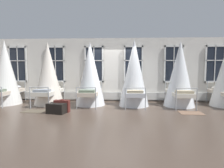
# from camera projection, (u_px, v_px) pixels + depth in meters

# --- Properties ---
(ground) EXTENTS (27.82, 27.82, 0.00)m
(ground) POSITION_uv_depth(u_px,v_px,m) (113.00, 105.00, 7.87)
(ground) COLOR #4C3D33
(back_wall_with_windows) EXTENTS (14.91, 0.10, 3.05)m
(back_wall_with_windows) POSITION_uv_depth(u_px,v_px,m) (114.00, 70.00, 8.96)
(back_wall_with_windows) COLOR silver
(back_wall_with_windows) RESTS_ON ground
(window_bank) EXTENTS (10.47, 0.10, 2.60)m
(window_bank) POSITION_uv_depth(u_px,v_px,m) (114.00, 81.00, 8.89)
(window_bank) COLOR black
(window_bank) RESTS_ON ground
(cot_first) EXTENTS (1.28, 1.87, 2.83)m
(cot_first) POSITION_uv_depth(u_px,v_px,m) (6.00, 74.00, 8.08)
(cot_first) COLOR #9EA3A8
(cot_first) RESTS_ON ground
(cot_second) EXTENTS (1.28, 1.87, 2.74)m
(cot_second) POSITION_uv_depth(u_px,v_px,m) (48.00, 75.00, 8.02)
(cot_second) COLOR #9EA3A8
(cot_second) RESTS_ON ground
(cot_third) EXTENTS (1.28, 1.87, 2.71)m
(cot_third) POSITION_uv_depth(u_px,v_px,m) (90.00, 75.00, 7.89)
(cot_third) COLOR #9EA3A8
(cot_third) RESTS_ON ground
(cot_fourth) EXTENTS (1.28, 1.86, 2.82)m
(cot_fourth) POSITION_uv_depth(u_px,v_px,m) (134.00, 74.00, 7.75)
(cot_fourth) COLOR #9EA3A8
(cot_fourth) RESTS_ON ground
(cot_fifth) EXTENTS (1.28, 1.86, 2.75)m
(cot_fifth) POSITION_uv_depth(u_px,v_px,m) (180.00, 75.00, 7.65)
(cot_fifth) COLOR #9EA3A8
(cot_fifth) RESTS_ON ground
(rug_second) EXTENTS (0.82, 0.59, 0.01)m
(rug_second) POSITION_uv_depth(u_px,v_px,m) (34.00, 111.00, 6.79)
(rug_second) COLOR brown
(rug_second) RESTS_ON ground
(rug_fifth) EXTENTS (0.83, 0.60, 0.01)m
(rug_fifth) POSITION_uv_depth(u_px,v_px,m) (191.00, 113.00, 6.51)
(rug_fifth) COLOR brown
(rug_fifth) RESTS_ON ground
(suitcase_dark) EXTENTS (0.57, 0.25, 0.47)m
(suitcase_dark) POSITION_uv_depth(u_px,v_px,m) (62.00, 106.00, 6.66)
(suitcase_dark) COLOR #5B231E
(suitcase_dark) RESTS_ON ground
(travel_trunk) EXTENTS (0.71, 0.53, 0.36)m
(travel_trunk) POSITION_uv_depth(u_px,v_px,m) (57.00, 108.00, 6.47)
(travel_trunk) COLOR black
(travel_trunk) RESTS_ON ground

